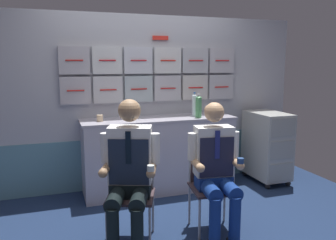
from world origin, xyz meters
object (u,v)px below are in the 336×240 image
crew_member_right (216,165)px  folding_chair_right (210,176)px  service_trolley (267,145)px  folding_chair_left (132,183)px  crew_member_left (129,168)px  paper_cup_tan (135,114)px  sparkling_bottle_green (199,106)px

crew_member_right → folding_chair_right: bearing=82.2°
service_trolley → folding_chair_left: (-2.03, -0.90, 0.01)m
service_trolley → crew_member_right: 1.72m
crew_member_left → paper_cup_tan: crew_member_left is taller
sparkling_bottle_green → paper_cup_tan: (-0.73, 0.26, -0.10)m
crew_member_right → paper_cup_tan: 1.48m
crew_member_right → sparkling_bottle_green: crew_member_right is taller
folding_chair_left → crew_member_right: size_ratio=0.68×
service_trolley → folding_chair_left: bearing=-156.2°
paper_cup_tan → service_trolley: bearing=-9.5°
service_trolley → folding_chair_left: 2.22m
service_trolley → folding_chair_left: size_ratio=1.12×
service_trolley → crew_member_left: 2.34m
crew_member_left → crew_member_right: size_ratio=1.04×
sparkling_bottle_green → folding_chair_left: bearing=-138.6°
folding_chair_left → paper_cup_tan: 1.30m
folding_chair_left → sparkling_bottle_green: bearing=41.4°
crew_member_left → crew_member_right: bearing=-4.6°
service_trolley → sparkling_bottle_green: 1.13m
folding_chair_left → paper_cup_tan: paper_cup_tan is taller
folding_chair_right → paper_cup_tan: bearing=109.4°
service_trolley → paper_cup_tan: (-1.72, 0.29, 0.45)m
crew_member_left → crew_member_right: 0.78m
service_trolley → folding_chair_left: service_trolley is taller
folding_chair_right → folding_chair_left: bearing=176.1°
crew_member_left → sparkling_bottle_green: (1.10, 1.07, 0.35)m
folding_chair_left → paper_cup_tan: size_ratio=11.63×
folding_chair_left → crew_member_left: crew_member_left is taller
service_trolley → crew_member_left: (-2.08, -1.05, 0.20)m
service_trolley → paper_cup_tan: size_ratio=13.03×
folding_chair_left → sparkling_bottle_green: size_ratio=2.87×
crew_member_right → sparkling_bottle_green: (0.32, 1.13, 0.38)m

